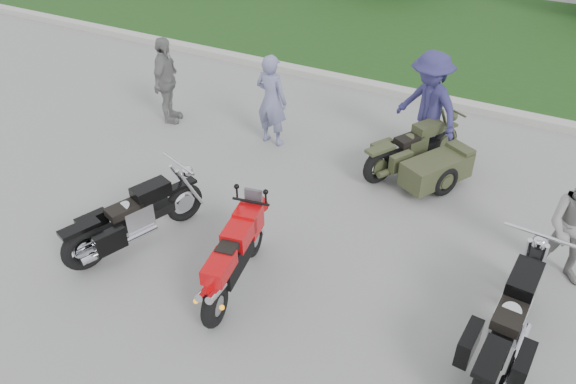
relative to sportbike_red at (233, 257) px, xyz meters
The scene contains 10 objects.
ground 0.66m from the sportbike_red, 94.19° to the left, with size 80.00×80.00×0.00m, color gray.
curb 6.43m from the sportbike_red, 90.27° to the left, with size 60.00×0.30×0.15m, color #B6B3AB.
grass_strip 10.58m from the sportbike_red, 90.17° to the left, with size 60.00×8.00×0.14m, color #214F1B.
sportbike_red is the anchor object (origin of this frame).
cruiser_left 1.69m from the sportbike_red, behind, with size 0.86×2.07×0.83m.
cruiser_right 3.20m from the sportbike_red, ahead, with size 0.46×2.38×0.92m.
cruiser_sidecar 3.75m from the sportbike_red, 68.50° to the left, with size 1.56×1.91×0.79m.
person_stripe 3.74m from the sportbike_red, 112.07° to the left, with size 0.60×0.40×1.65m, color gray.
person_denim 4.39m from the sportbike_red, 75.07° to the left, with size 1.23×0.70×1.90m, color navy.
person_back 4.82m from the sportbike_red, 137.30° to the left, with size 0.96×0.40×1.64m, color gray.
Camera 1 is at (3.04, -4.66, 5.09)m, focal length 35.00 mm.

